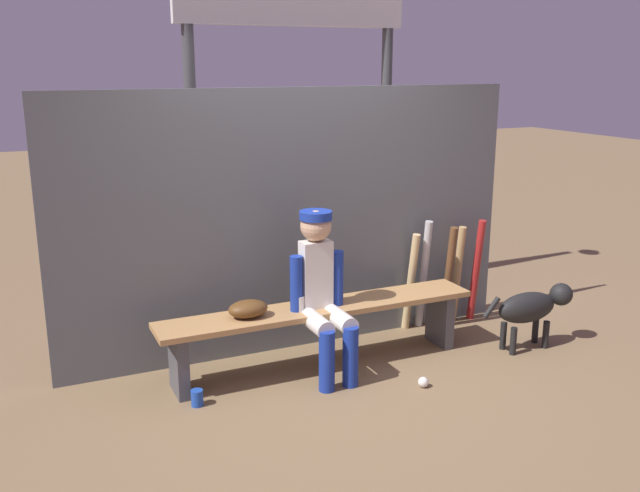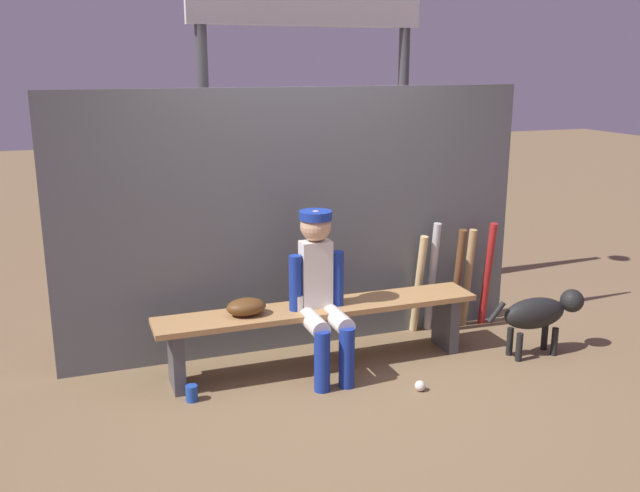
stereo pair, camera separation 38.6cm
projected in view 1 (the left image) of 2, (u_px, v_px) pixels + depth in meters
The scene contains 15 objects.
ground_plane at pixel (320, 366), 5.21m from camera, with size 30.00×30.00×0.00m, color brown.
chainlink_fence at pixel (296, 222), 5.35m from camera, with size 3.67×0.03×2.01m, color #595E63.
dugout_bench at pixel (320, 320), 5.12m from camera, with size 2.40×0.36×0.47m.
player_seated at pixel (322, 288), 4.94m from camera, with size 0.41×0.55×1.18m.
baseball_glove at pixel (248, 309), 4.86m from camera, with size 0.28×0.20×0.12m, color #593819.
bat_wood_natural at pixel (411, 282), 5.82m from camera, with size 0.06×0.06×0.84m, color tan.
bat_aluminum_silver at pixel (424, 275), 5.86m from camera, with size 0.06×0.06×0.94m, color #B7B7BC.
bat_wood_dark at pixel (448, 278), 5.85m from camera, with size 0.06×0.06×0.89m, color brown.
bat_wood_tan at pixel (457, 275), 6.00m from camera, with size 0.06×0.06×0.85m, color tan.
bat_aluminum_red at pixel (476, 270), 6.03m from camera, with size 0.06×0.06×0.91m, color #B22323.
baseball at pixel (423, 382), 4.87m from camera, with size 0.07×0.07×0.07m, color white.
cup_on_ground at pixel (197, 398), 4.60m from camera, with size 0.08×0.08×0.11m, color #1E47AD.
cup_on_bench at pixel (299, 303), 4.98m from camera, with size 0.08×0.08×0.11m, color silver.
scoreboard at pixel (301, 34), 6.09m from camera, with size 2.38×0.27×3.43m.
dog at pixel (532, 307), 5.48m from camera, with size 0.84×0.20×0.49m.
Camera 1 is at (-2.00, -4.38, 2.18)m, focal length 39.46 mm.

